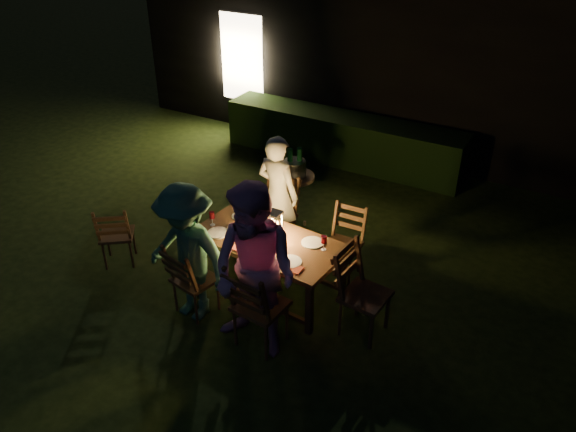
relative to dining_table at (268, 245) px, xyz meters
The scene contains 29 objects.
garden_envelope 6.20m from the dining_table, 92.99° to the left, with size 40.00×40.00×3.20m.
dining_table is the anchor object (origin of this frame).
chair_near_left 0.96m from the dining_table, 125.17° to the right, with size 0.50×0.53×0.95m.
chair_near_right 0.95m from the dining_table, 64.50° to the right, with size 0.52×0.55×1.08m.
chair_far_left 0.95m from the dining_table, 115.65° to the left, with size 0.47×0.50×1.03m.
chair_far_right 1.01m from the dining_table, 49.79° to the left, with size 0.43×0.46×0.92m.
chair_end 1.27m from the dining_table, ahead, with size 0.54×0.51×1.05m.
chair_spare 2.02m from the dining_table, 166.73° to the right, with size 0.58×0.58×0.89m.
person_house_side 0.95m from the dining_table, 114.01° to the left, with size 0.58×0.38×1.58m, color beige.
person_opp_right 0.98m from the dining_table, 65.99° to the right, with size 0.92×0.71×1.89m, color #C486BC.
person_opp_left 0.95m from the dining_table, 123.50° to the right, with size 1.05×0.60×1.62m, color #3A7459.
lantern 0.24m from the dining_table, 40.26° to the left, with size 0.16×0.16×0.35m.
plate_far_left 0.60m from the dining_table, 153.46° to the left, with size 0.25×0.25×0.01m, color white.
plate_near_left 0.60m from the dining_table, 162.94° to the right, with size 0.25×0.25×0.01m, color white.
plate_far_right 0.51m from the dining_table, 21.31° to the left, with size 0.25×0.25×0.01m, color white.
plate_near_right 0.51m from the dining_table, 30.80° to the right, with size 0.25×0.25×0.01m, color white.
wineglass_a 0.44m from the dining_table, 132.23° to the left, with size 0.06×0.06×0.18m, color #59070F, non-canonical shape.
wineglass_b 0.75m from the dining_table, behind, with size 0.06×0.06×0.18m, color #59070F, non-canonical shape.
wineglass_c 0.44m from the dining_table, 47.77° to the right, with size 0.06×0.06×0.18m, color #59070F, non-canonical shape.
wineglass_d 0.66m from the dining_table, 11.45° to the left, with size 0.06×0.06×0.18m, color #59070F, non-canonical shape.
wineglass_e 0.35m from the dining_table, 113.18° to the right, with size 0.06×0.06×0.18m, color silver, non-canonical shape.
bottle_table 0.33m from the dining_table, behind, with size 0.07×0.07×0.28m, color #0F471E.
napkin_left 0.36m from the dining_table, 119.86° to the right, with size 0.18×0.14×0.01m, color red.
napkin_right 0.63m from the dining_table, 33.35° to the right, with size 0.18×0.14×0.01m, color red.
phone 0.69m from the dining_table, 158.92° to the right, with size 0.14×0.07×0.01m, color black.
side_table 1.58m from the dining_table, 108.32° to the left, with size 0.55×0.55×0.74m.
ice_bucket 1.59m from the dining_table, 108.32° to the left, with size 0.30×0.30×0.22m, color #A5A8AD.
bottle_bucket_a 1.58m from the dining_table, 110.54° to the left, with size 0.07×0.07×0.32m, color #0F471E.
bottle_bucket_b 1.62m from the dining_table, 106.17° to the left, with size 0.07×0.07×0.32m, color #0F471E.
Camera 1 is at (3.13, -4.43, 4.19)m, focal length 35.00 mm.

